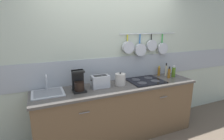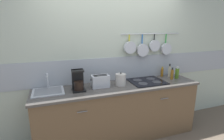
# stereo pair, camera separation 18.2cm
# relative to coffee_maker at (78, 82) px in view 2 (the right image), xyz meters

# --- Properties ---
(ground_plane) EXTENTS (12.00, 12.00, 0.00)m
(ground_plane) POSITION_rel_coffee_maker_xyz_m (0.65, -0.02, -1.06)
(ground_plane) COLOR brown
(wall_back) EXTENTS (7.20, 0.16, 2.60)m
(wall_back) POSITION_rel_coffee_maker_xyz_m (0.66, 0.32, 0.21)
(wall_back) COLOR #B2BCA8
(wall_back) RESTS_ON ground_plane
(cabinet_base) EXTENTS (2.65, 0.59, 0.90)m
(cabinet_base) POSITION_rel_coffee_maker_xyz_m (0.65, -0.02, -0.61)
(cabinet_base) COLOR brown
(cabinet_base) RESTS_ON ground_plane
(countertop) EXTENTS (2.69, 0.61, 0.03)m
(countertop) POSITION_rel_coffee_maker_xyz_m (0.65, -0.02, -0.15)
(countertop) COLOR #4C4742
(countertop) RESTS_ON cabinet_base
(sink_basin) EXTENTS (0.44, 0.38, 0.24)m
(sink_basin) POSITION_rel_coffee_maker_xyz_m (-0.43, 0.08, -0.11)
(sink_basin) COLOR #B7BABF
(sink_basin) RESTS_ON countertop
(coffee_maker) EXTENTS (0.19, 0.19, 0.31)m
(coffee_maker) POSITION_rel_coffee_maker_xyz_m (0.00, 0.00, 0.00)
(coffee_maker) COLOR black
(coffee_maker) RESTS_ON countertop
(toaster) EXTENTS (0.29, 0.16, 0.19)m
(toaster) POSITION_rel_coffee_maker_xyz_m (0.35, 0.03, -0.03)
(toaster) COLOR #B7BABF
(toaster) RESTS_ON countertop
(kettle) EXTENTS (0.17, 0.17, 0.21)m
(kettle) POSITION_rel_coffee_maker_xyz_m (0.68, 0.01, -0.04)
(kettle) COLOR beige
(kettle) RESTS_ON countertop
(cooktop) EXTENTS (0.59, 0.50, 0.01)m
(cooktop) POSITION_rel_coffee_maker_xyz_m (1.18, 0.02, -0.12)
(cooktop) COLOR black
(cooktop) RESTS_ON countertop
(bottle_sesame_oil) EXTENTS (0.05, 0.05, 0.19)m
(bottle_sesame_oil) POSITION_rel_coffee_maker_xyz_m (1.61, 0.20, -0.05)
(bottle_sesame_oil) COLOR #8C5919
(bottle_sesame_oil) RESTS_ON countertop
(bottle_hot_sauce) EXTENTS (0.05, 0.05, 0.21)m
(bottle_hot_sauce) POSITION_rel_coffee_maker_xyz_m (1.67, -0.01, -0.03)
(bottle_hot_sauce) COLOR #8C5919
(bottle_hot_sauce) RESTS_ON countertop
(bottle_vinegar) EXTENTS (0.05, 0.05, 0.25)m
(bottle_vinegar) POSITION_rel_coffee_maker_xyz_m (1.73, 0.15, -0.02)
(bottle_vinegar) COLOR #BFB799
(bottle_vinegar) RESTS_ON countertop
(bottle_dish_soap) EXTENTS (0.07, 0.07, 0.22)m
(bottle_dish_soap) POSITION_rel_coffee_maker_xyz_m (1.80, 0.02, -0.03)
(bottle_dish_soap) COLOR #4C721E
(bottle_dish_soap) RESTS_ON countertop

